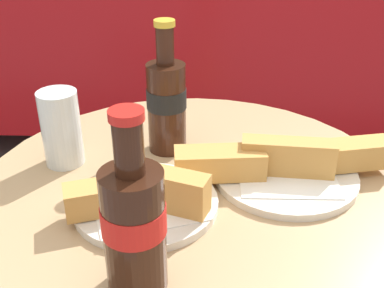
# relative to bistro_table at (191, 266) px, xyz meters

# --- Properties ---
(bistro_table) EXTENTS (0.69, 0.69, 0.70)m
(bistro_table) POSITION_rel_bistro_table_xyz_m (0.00, 0.00, 0.00)
(bistro_table) COLOR gold
(bistro_table) RESTS_ON ground_plane
(cola_bottle_left) EXTENTS (0.07, 0.07, 0.22)m
(cola_bottle_left) POSITION_rel_bistro_table_xyz_m (-0.05, -0.22, 0.26)
(cola_bottle_left) COLOR #33190F
(cola_bottle_left) RESTS_ON bistro_table
(cola_bottle_right) EXTENTS (0.07, 0.07, 0.23)m
(cola_bottle_right) POSITION_rel_bistro_table_xyz_m (-0.05, 0.11, 0.26)
(cola_bottle_right) COLOR #33190F
(cola_bottle_right) RESTS_ON bistro_table
(drinking_glass) EXTENTS (0.06, 0.06, 0.13)m
(drinking_glass) POSITION_rel_bistro_table_xyz_m (-0.21, 0.06, 0.23)
(drinking_glass) COLOR #C68923
(drinking_glass) RESTS_ON bistro_table
(lunch_plate_near) EXTENTS (0.22, 0.21, 0.07)m
(lunch_plate_near) POSITION_rel_bistro_table_xyz_m (-0.06, -0.08, 0.19)
(lunch_plate_near) COLOR silver
(lunch_plate_near) RESTS_ON bistro_table
(lunch_plate_far) EXTENTS (0.35, 0.23, 0.07)m
(lunch_plate_far) POSITION_rel_bistro_table_xyz_m (0.15, 0.02, 0.20)
(lunch_plate_far) COLOR silver
(lunch_plate_far) RESTS_ON bistro_table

